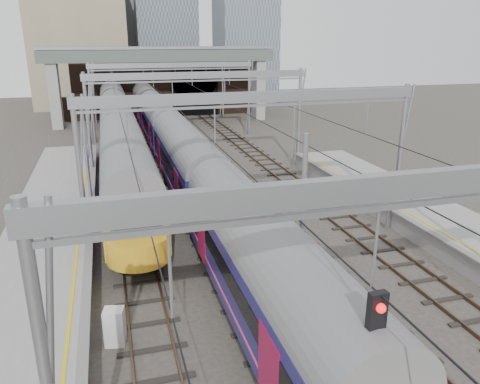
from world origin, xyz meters
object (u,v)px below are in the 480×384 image
object	(u,v)px
train_main	(171,138)
signal_near_left	(367,378)
relay_cabinet	(115,327)
signal_near_centre	(275,257)
train_second	(117,124)

from	to	relation	value
train_main	signal_near_left	xyz separation A→B (m)	(-0.02, -30.55, 0.97)
signal_near_left	relay_cabinet	xyz separation A→B (m)	(-5.18, 7.54, -2.75)
signal_near_centre	relay_cabinet	world-z (taller)	signal_near_centre
train_second	signal_near_left	distance (m)	37.94
relay_cabinet	signal_near_left	bearing A→B (deg)	-43.64
train_main	signal_near_left	distance (m)	30.57
signal_near_centre	relay_cabinet	distance (m)	6.09
signal_near_left	signal_near_centre	distance (m)	6.68
train_second	relay_cabinet	world-z (taller)	train_second
train_second	signal_near_centre	bearing A→B (deg)	-82.03
train_main	relay_cabinet	world-z (taller)	train_main
signal_near_left	signal_near_centre	world-z (taller)	signal_near_left
signal_near_left	signal_near_centre	bearing A→B (deg)	82.78
signal_near_left	train_second	bearing A→B (deg)	91.95
train_second	signal_near_left	size ratio (longest dim) A/B	9.30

